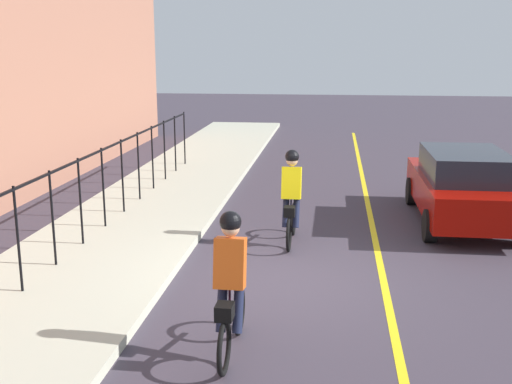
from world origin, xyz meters
TOP-DOWN VIEW (x-y plane):
  - ground_plane at (0.00, 0.00)m, footprint 80.00×80.00m
  - lane_line_centre at (0.00, -1.60)m, footprint 36.00×0.12m
  - sidewalk at (0.00, 3.40)m, footprint 40.00×3.20m
  - iron_fence at (1.00, 3.80)m, footprint 16.26×0.04m
  - cyclist_lead at (1.90, 0.02)m, footprint 1.71×0.37m
  - cyclist_follow at (-2.63, 0.44)m, footprint 1.71×0.37m
  - patrol_sedan at (3.82, -3.48)m, footprint 4.40×1.92m

SIDE VIEW (x-z plane):
  - ground_plane at x=0.00m, z-range 0.00..0.00m
  - lane_line_centre at x=0.00m, z-range 0.00..0.01m
  - sidewalk at x=0.00m, z-range 0.00..0.15m
  - patrol_sedan at x=3.82m, z-range 0.03..1.61m
  - cyclist_lead at x=1.90m, z-range 0.00..1.82m
  - cyclist_follow at x=-2.63m, z-range 0.00..1.82m
  - iron_fence at x=1.00m, z-range 0.45..2.05m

